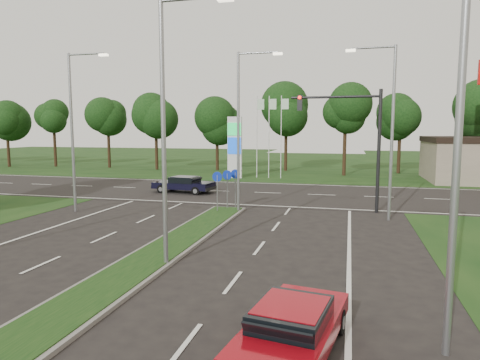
# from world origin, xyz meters

# --- Properties ---
(ground) EXTENTS (160.00, 160.00, 0.00)m
(ground) POSITION_xyz_m (0.00, 0.00, 0.00)
(ground) COLOR black
(ground) RESTS_ON ground
(verge_far) EXTENTS (160.00, 50.00, 0.02)m
(verge_far) POSITION_xyz_m (0.00, 55.00, 0.00)
(verge_far) COLOR black
(verge_far) RESTS_ON ground
(cross_road) EXTENTS (160.00, 12.00, 0.02)m
(cross_road) POSITION_xyz_m (0.00, 24.00, 0.00)
(cross_road) COLOR black
(cross_road) RESTS_ON ground
(median_kerb) EXTENTS (2.00, 26.00, 0.12)m
(median_kerb) POSITION_xyz_m (0.00, 4.00, 0.06)
(median_kerb) COLOR slate
(median_kerb) RESTS_ON ground
(streetlight_median_near) EXTENTS (2.53, 0.22, 9.00)m
(streetlight_median_near) POSITION_xyz_m (1.00, 6.00, 5.08)
(streetlight_median_near) COLOR gray
(streetlight_median_near) RESTS_ON ground
(streetlight_median_far) EXTENTS (2.53, 0.22, 9.00)m
(streetlight_median_far) POSITION_xyz_m (1.00, 16.00, 5.08)
(streetlight_median_far) COLOR gray
(streetlight_median_far) RESTS_ON ground
(streetlight_left_far) EXTENTS (2.53, 0.22, 9.00)m
(streetlight_left_far) POSITION_xyz_m (-8.30, 14.00, 5.08)
(streetlight_left_far) COLOR gray
(streetlight_left_far) RESTS_ON ground
(streetlight_right_far) EXTENTS (2.53, 0.22, 9.00)m
(streetlight_right_far) POSITION_xyz_m (8.80, 16.00, 5.08)
(streetlight_right_far) COLOR gray
(streetlight_right_far) RESTS_ON ground
(streetlight_right_near) EXTENTS (2.53, 0.22, 9.00)m
(streetlight_right_near) POSITION_xyz_m (8.80, 2.00, 5.08)
(streetlight_right_near) COLOR gray
(streetlight_right_near) RESTS_ON ground
(traffic_signal) EXTENTS (5.10, 0.42, 7.00)m
(traffic_signal) POSITION_xyz_m (7.19, 18.00, 4.65)
(traffic_signal) COLOR black
(traffic_signal) RESTS_ON ground
(median_signs) EXTENTS (1.16, 1.76, 2.38)m
(median_signs) POSITION_xyz_m (0.00, 16.40, 1.71)
(median_signs) COLOR gray
(median_signs) RESTS_ON ground
(gas_pylon) EXTENTS (5.80, 1.26, 8.00)m
(gas_pylon) POSITION_xyz_m (-3.79, 33.05, 3.20)
(gas_pylon) COLOR silver
(gas_pylon) RESTS_ON ground
(treeline_far) EXTENTS (6.00, 6.00, 9.90)m
(treeline_far) POSITION_xyz_m (0.10, 39.93, 6.83)
(treeline_far) COLOR black
(treeline_far) RESTS_ON ground
(red_sedan) EXTENTS (2.30, 4.33, 1.13)m
(red_sedan) POSITION_xyz_m (5.83, 1.17, 0.61)
(red_sedan) COLOR maroon
(red_sedan) RESTS_ON ground
(navy_sedan) EXTENTS (4.71, 2.38, 1.24)m
(navy_sedan) POSITION_xyz_m (-5.15, 22.52, 0.67)
(navy_sedan) COLOR black
(navy_sedan) RESTS_ON ground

